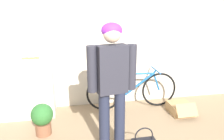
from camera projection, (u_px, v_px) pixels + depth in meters
name	position (u px, v px, depth m)	size (l,w,h in m)	color
wall_back	(95.00, 37.00, 3.94)	(8.00, 0.07, 2.60)	beige
side_shelf	(26.00, 88.00, 3.71)	(0.90, 0.42, 1.02)	white
person	(112.00, 78.00, 2.71)	(0.62, 0.26, 1.67)	#23283D
bicycle	(132.00, 90.00, 4.01)	(1.69, 0.46, 0.73)	black
banana	(31.00, 58.00, 3.54)	(0.31, 0.08, 0.04)	#EAD64C
cardboard_box	(181.00, 108.00, 3.90)	(0.39, 0.51, 0.25)	tan
potted_plant	(42.00, 118.00, 3.21)	(0.32, 0.32, 0.49)	brown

